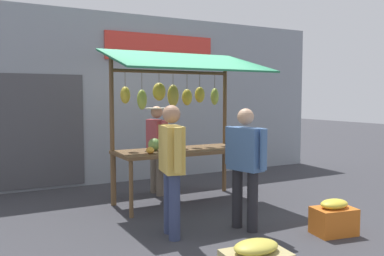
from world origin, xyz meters
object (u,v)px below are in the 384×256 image
Objects in this scene: produce_crate_near at (334,218)px; shopper_with_shopping_bag at (172,161)px; vendor_with_sunhat at (157,143)px; shopper_in_grey_tee at (245,161)px; market_stall at (180,108)px.

shopper_with_shopping_bag is at bearing -26.39° from produce_crate_near.
shopper_in_grey_tee reaches higher than vendor_with_sunhat.
shopper_with_shopping_bag is 2.17m from produce_crate_near.
shopper_with_shopping_bag is 0.98m from shopper_in_grey_tee.
produce_crate_near is (-0.87, 0.70, -0.70)m from shopper_in_grey_tee.
shopper_in_grey_tee is 1.32m from produce_crate_near.
shopper_in_grey_tee is 2.79× the size of produce_crate_near.
market_stall is 0.95m from vendor_with_sunhat.
vendor_with_sunhat is 2.25m from shopper_with_shopping_bag.
market_stall is 1.77m from shopper_with_shopping_bag.
vendor_with_sunhat is 0.96× the size of shopper_with_shopping_bag.
produce_crate_near is at bearing 19.31° from vendor_with_sunhat.
market_stall is at bearing -67.14° from produce_crate_near.
shopper_in_grey_tee is (-0.22, 2.34, -0.01)m from vendor_with_sunhat.
shopper_with_shopping_bag is (0.84, 1.44, -0.61)m from market_stall.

